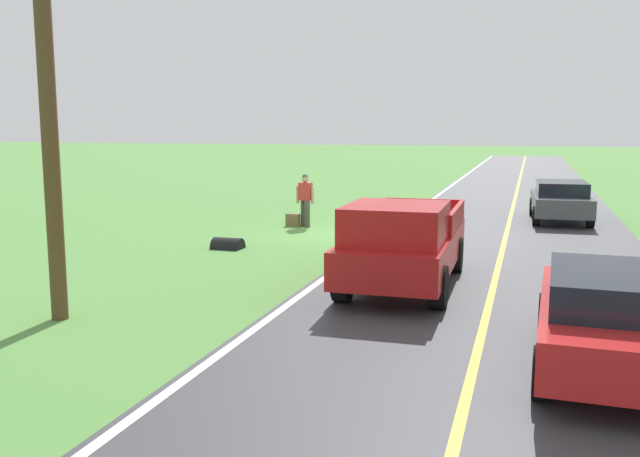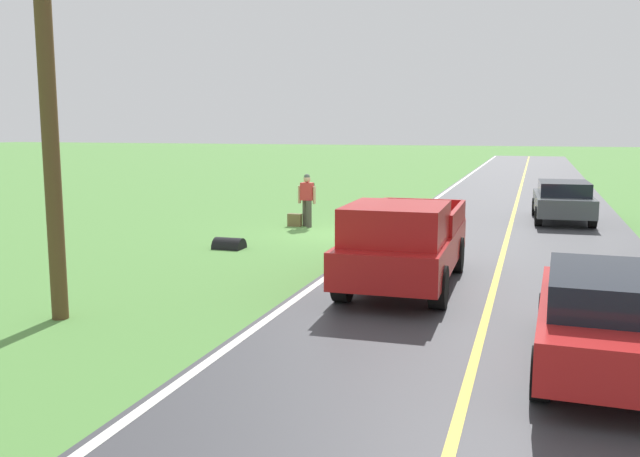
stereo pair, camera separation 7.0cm
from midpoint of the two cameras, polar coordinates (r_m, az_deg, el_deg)
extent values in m
plane|color=#568E42|center=(21.24, 1.66, -0.41)|extent=(200.00, 200.00, 0.00)
cube|color=#3D3D42|center=(20.50, 15.04, -1.02)|extent=(7.52, 120.00, 0.00)
cube|color=silver|center=(20.92, 5.21, -0.56)|extent=(0.16, 117.60, 0.00)
cube|color=gold|center=(20.50, 15.04, -1.01)|extent=(0.14, 117.60, 0.00)
cylinder|color=#4C473D|center=(22.45, -1.16, 1.21)|extent=(0.18, 0.18, 0.88)
cylinder|color=#4C473D|center=(22.75, -1.48, 1.31)|extent=(0.18, 0.18, 0.88)
cube|color=red|center=(22.52, -1.33, 3.11)|extent=(0.41, 0.27, 0.58)
sphere|color=tan|center=(22.49, -1.33, 4.13)|extent=(0.23, 0.23, 0.23)
sphere|color=#4C564C|center=(22.48, -1.34, 4.32)|extent=(0.20, 0.20, 0.20)
cube|color=#234C2D|center=(22.71, -1.16, 3.22)|extent=(0.32, 0.21, 0.44)
cylinder|color=tan|center=(22.43, -0.72, 2.80)|extent=(0.10, 0.10, 0.58)
cylinder|color=tan|center=(22.60, -1.97, 2.84)|extent=(0.10, 0.10, 0.58)
cube|color=brown|center=(22.73, -2.36, 0.71)|extent=(0.46, 0.21, 0.42)
cube|color=#B21919|center=(14.40, 6.99, -1.72)|extent=(2.08, 5.43, 0.70)
cube|color=#B21919|center=(13.13, 6.20, 0.44)|extent=(1.87, 2.19, 0.72)
cube|color=black|center=(13.12, 6.20, 0.75)|extent=(1.70, 1.32, 0.43)
cube|color=#B21919|center=(15.26, 11.17, 0.94)|extent=(0.14, 3.03, 0.45)
cube|color=#B21919|center=(15.53, 4.25, 1.21)|extent=(0.14, 3.03, 0.45)
cube|color=#B21919|center=(16.85, 8.46, 1.72)|extent=(1.84, 0.13, 0.45)
cylinder|color=black|center=(12.65, 9.69, -4.83)|extent=(0.31, 0.80, 0.80)
cylinder|color=black|center=(12.97, 1.75, -4.37)|extent=(0.31, 0.80, 0.80)
cylinder|color=black|center=(15.87, 11.09, -2.15)|extent=(0.31, 0.80, 0.80)
cylinder|color=black|center=(16.12, 4.71, -1.85)|extent=(0.31, 0.80, 0.80)
cube|color=red|center=(10.15, 22.94, -7.32)|extent=(1.99, 4.46, 0.62)
cube|color=black|center=(9.83, 23.20, -4.60)|extent=(1.71, 2.43, 0.46)
cylinder|color=black|center=(11.55, 18.19, -6.78)|extent=(0.26, 0.67, 0.66)
cylinder|color=black|center=(8.87, 17.86, -11.41)|extent=(0.26, 0.67, 0.66)
cube|color=#4C5156|center=(25.34, 19.32, 2.02)|extent=(2.01, 4.47, 0.62)
cube|color=black|center=(25.09, 19.42, 3.20)|extent=(1.72, 2.44, 0.46)
cylinder|color=black|center=(26.71, 17.27, 1.76)|extent=(0.26, 0.67, 0.66)
cylinder|color=black|center=(26.83, 20.87, 1.62)|extent=(0.26, 0.67, 0.66)
cylinder|color=black|center=(23.93, 17.51, 1.01)|extent=(0.26, 0.67, 0.66)
cylinder|color=black|center=(24.07, 21.53, 0.85)|extent=(0.26, 0.67, 0.66)
cylinder|color=brown|center=(12.35, -22.06, 12.67)|extent=(0.28, 0.28, 8.63)
cylinder|color=black|center=(18.76, -7.80, -1.67)|extent=(0.80, 0.60, 0.60)
camera|label=1|loc=(0.04, -90.16, -0.02)|focal=38.39mm
camera|label=2|loc=(0.04, 89.84, 0.02)|focal=38.39mm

